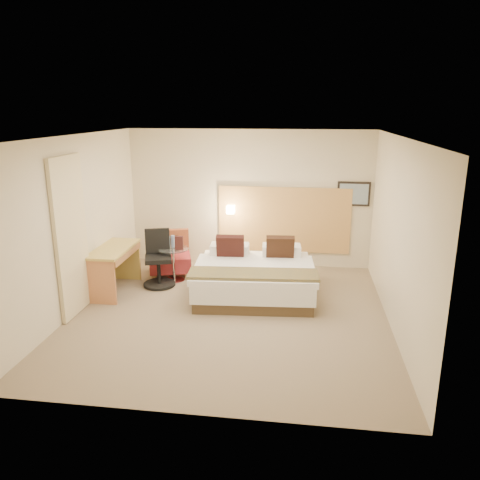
# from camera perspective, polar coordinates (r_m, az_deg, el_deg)

# --- Properties ---
(floor) EXTENTS (4.80, 5.00, 0.02)m
(floor) POSITION_cam_1_polar(r_m,az_deg,el_deg) (7.35, -1.27, -9.08)
(floor) COLOR #806E56
(floor) RESTS_ON ground
(ceiling) EXTENTS (4.80, 5.00, 0.02)m
(ceiling) POSITION_cam_1_polar(r_m,az_deg,el_deg) (6.68, -1.41, 12.60)
(ceiling) COLOR white
(ceiling) RESTS_ON floor
(wall_back) EXTENTS (4.80, 0.02, 2.70)m
(wall_back) POSITION_cam_1_polar(r_m,az_deg,el_deg) (9.32, 1.12, 5.07)
(wall_back) COLOR beige
(wall_back) RESTS_ON floor
(wall_front) EXTENTS (4.80, 0.02, 2.70)m
(wall_front) POSITION_cam_1_polar(r_m,az_deg,el_deg) (4.55, -6.39, -6.62)
(wall_front) COLOR beige
(wall_front) RESTS_ON floor
(wall_left) EXTENTS (0.02, 5.00, 2.70)m
(wall_left) POSITION_cam_1_polar(r_m,az_deg,el_deg) (7.65, -19.47, 1.79)
(wall_left) COLOR beige
(wall_left) RESTS_ON floor
(wall_right) EXTENTS (0.02, 5.00, 2.70)m
(wall_right) POSITION_cam_1_polar(r_m,az_deg,el_deg) (6.94, 18.72, 0.49)
(wall_right) COLOR beige
(wall_right) RESTS_ON floor
(headboard_panel) EXTENTS (2.60, 0.04, 1.30)m
(headboard_panel) POSITION_cam_1_polar(r_m,az_deg,el_deg) (9.31, 5.37, 2.47)
(headboard_panel) COLOR #BE8A4A
(headboard_panel) RESTS_ON wall_back
(art_frame) EXTENTS (0.62, 0.03, 0.47)m
(art_frame) POSITION_cam_1_polar(r_m,az_deg,el_deg) (9.25, 13.69, 5.49)
(art_frame) COLOR black
(art_frame) RESTS_ON wall_back
(art_canvas) EXTENTS (0.54, 0.01, 0.39)m
(art_canvas) POSITION_cam_1_polar(r_m,az_deg,el_deg) (9.23, 13.70, 5.47)
(art_canvas) COLOR #768DA2
(art_canvas) RESTS_ON wall_back
(lamp_arm) EXTENTS (0.02, 0.12, 0.02)m
(lamp_arm) POSITION_cam_1_polar(r_m,az_deg,el_deg) (9.32, -1.09, 3.81)
(lamp_arm) COLOR white
(lamp_arm) RESTS_ON wall_back
(lamp_shade) EXTENTS (0.15, 0.15, 0.15)m
(lamp_shade) POSITION_cam_1_polar(r_m,az_deg,el_deg) (9.26, -1.15, 3.74)
(lamp_shade) COLOR #FFEDC6
(lamp_shade) RESTS_ON wall_back
(curtain) EXTENTS (0.06, 0.90, 2.42)m
(curtain) POSITION_cam_1_polar(r_m,az_deg,el_deg) (7.44, -19.90, 0.34)
(curtain) COLOR beige
(curtain) RESTS_ON wall_left
(bottle_a) EXTENTS (0.07, 0.07, 0.23)m
(bottle_a) POSITION_cam_1_polar(r_m,az_deg,el_deg) (8.58, -8.74, -0.25)
(bottle_a) COLOR #9ACCEE
(bottle_a) RESTS_ON side_table
(bottle_b) EXTENTS (0.07, 0.07, 0.23)m
(bottle_b) POSITION_cam_1_polar(r_m,az_deg,el_deg) (8.61, -8.18, -0.17)
(bottle_b) COLOR #859ECD
(bottle_b) RESTS_ON side_table
(menu_folder) EXTENTS (0.15, 0.07, 0.25)m
(menu_folder) POSITION_cam_1_polar(r_m,az_deg,el_deg) (8.45, -7.45, -0.36)
(menu_folder) COLOR #3D1919
(menu_folder) RESTS_ON side_table
(bed) EXTENTS (2.12, 2.07, 0.97)m
(bed) POSITION_cam_1_polar(r_m,az_deg,el_deg) (8.03, 1.77, -4.36)
(bed) COLOR #493824
(bed) RESTS_ON floor
(lounge_chair) EXTENTS (0.94, 0.87, 0.81)m
(lounge_chair) POSITION_cam_1_polar(r_m,az_deg,el_deg) (9.10, -8.56, -2.05)
(lounge_chair) COLOR #A2844C
(lounge_chair) RESTS_ON floor
(side_table) EXTENTS (0.62, 0.62, 0.63)m
(side_table) POSITION_cam_1_polar(r_m,az_deg,el_deg) (8.65, -8.10, -2.79)
(side_table) COLOR white
(side_table) RESTS_ON floor
(desk) EXTENTS (0.58, 1.26, 0.78)m
(desk) POSITION_cam_1_polar(r_m,az_deg,el_deg) (8.31, -15.06, -2.01)
(desk) COLOR gold
(desk) RESTS_ON floor
(desk_chair) EXTENTS (0.71, 0.71, 1.00)m
(desk_chair) POSITION_cam_1_polar(r_m,az_deg,el_deg) (8.49, -9.91, -2.78)
(desk_chair) COLOR black
(desk_chair) RESTS_ON floor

